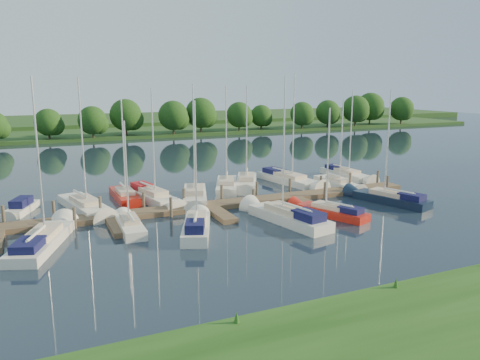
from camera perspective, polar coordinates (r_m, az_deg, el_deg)
name	(u,v)px	position (r m, az deg, el deg)	size (l,w,h in m)	color
ground	(248,236)	(32.61, 0.99, -6.83)	(260.00, 260.00, 0.00)	#182230
near_bank	(423,351)	(20.42, 21.37, -18.87)	(90.00, 10.00, 0.50)	#1A4012
dock	(211,208)	(39.02, -3.53, -3.42)	(40.00, 6.00, 0.40)	#4F3B2C
mooring_pilings	(207,200)	(39.94, -4.10, -2.48)	(38.24, 2.84, 2.00)	#473D33
far_shore	(100,132)	(104.34, -16.69, 5.68)	(180.00, 30.00, 0.60)	#1F4319
distant_hill	(87,121)	(129.06, -18.16, 6.83)	(220.00, 40.00, 1.40)	#2D4E22
treeline	(123,117)	(91.22, -14.11, 7.43)	(144.86, 9.27, 8.14)	#38281C
motorboat	(21,209)	(42.10, -25.12, -3.23)	(2.82, 4.80, 1.47)	silver
sailboat_n_2	(86,207)	(40.91, -18.27, -3.19)	(3.77, 8.95, 11.20)	silver
sailboat_n_3	(126,197)	(43.49, -13.78, -2.06)	(1.88, 7.33, 9.40)	#B01A10
sailboat_n_4	(153,198)	(42.33, -10.57, -2.19)	(3.50, 8.11, 10.44)	silver
sailboat_n_5	(195,198)	(42.20, -5.50, -2.17)	(4.11, 8.36, 10.82)	silver
sailboat_n_6	(227,187)	(46.18, -1.64, -0.91)	(4.57, 8.08, 10.58)	silver
sailboat_n_7	(247,184)	(47.93, 0.80, -0.44)	(4.89, 7.96, 10.59)	silver
sailboat_n_8	(290,180)	(49.65, 6.06, -0.03)	(3.62, 9.45, 11.79)	silver
sailboat_n_9	(338,184)	(48.84, 11.92, -0.48)	(1.85, 7.21, 9.17)	silver
sailboat_n_10	(347,175)	(53.68, 12.87, 0.61)	(2.26, 7.95, 10.01)	silver
sailboat_s_0	(43,241)	(33.26, -22.85, -6.84)	(4.58, 8.85, 11.20)	silver
sailboat_s_1	(130,226)	(34.71, -13.30, -5.52)	(1.63, 6.26, 8.21)	silver
sailboat_s_2	(197,228)	(33.27, -5.32, -5.87)	(3.93, 7.30, 9.71)	silver
sailboat_s_3	(287,218)	(35.85, 5.70, -4.59)	(3.57, 8.93, 11.36)	silver
sailboat_s_4	(330,212)	(37.99, 10.90, -3.86)	(3.73, 6.84, 8.86)	#B01A10
sailboat_s_5	(388,199)	(43.35, 17.65, -2.25)	(3.87, 8.01, 10.24)	black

